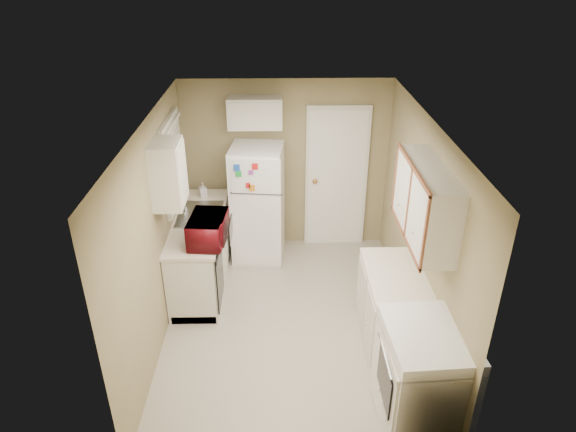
{
  "coord_description": "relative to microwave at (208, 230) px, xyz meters",
  "views": [
    {
      "loc": [
        -0.1,
        -4.7,
        3.88
      ],
      "look_at": [
        0.0,
        0.5,
        1.15
      ],
      "focal_mm": 32.0,
      "sensor_mm": 36.0,
      "label": 1
    }
  ],
  "objects": [
    {
      "name": "upper_cabinet_left",
      "position": [
        -0.35,
        -0.14,
        0.75
      ],
      "size": [
        0.3,
        0.45,
        0.7
      ],
      "primitive_type": "cube",
      "color": "silver",
      "rests_on": "wall_left"
    },
    {
      "name": "right_counter",
      "position": [
        2.0,
        -1.16,
        -0.6
      ],
      "size": [
        0.6,
        2.0,
        0.9
      ],
      "primitive_type": "cube",
      "color": "silver",
      "rests_on": "floor"
    },
    {
      "name": "wall_back",
      "position": [
        0.9,
        1.54,
        0.15
      ],
      "size": [
        2.8,
        2.8,
        0.0
      ],
      "primitive_type": "plane",
      "color": "#998C64",
      "rests_on": "floor"
    },
    {
      "name": "wall_front",
      "position": [
        0.9,
        -2.26,
        0.15
      ],
      "size": [
        2.8,
        2.8,
        0.0
      ],
      "primitive_type": "plane",
      "color": "#998C64",
      "rests_on": "floor"
    },
    {
      "name": "wall_left",
      "position": [
        -0.5,
        -0.36,
        0.15
      ],
      "size": [
        3.8,
        3.8,
        0.0
      ],
      "primitive_type": "plane",
      "color": "#998C64",
      "rests_on": "floor"
    },
    {
      "name": "stove",
      "position": [
        2.05,
        -1.74,
        -0.53
      ],
      "size": [
        0.74,
        0.89,
        1.03
      ],
      "primitive_type": "cube",
      "rotation": [
        0.0,
        0.0,
        0.06
      ],
      "color": "white",
      "rests_on": "floor"
    },
    {
      "name": "window_blinds",
      "position": [
        -0.46,
        0.69,
        0.55
      ],
      "size": [
        0.1,
        0.98,
        1.08
      ],
      "primitive_type": "cube",
      "color": "silver",
      "rests_on": "wall_left"
    },
    {
      "name": "floor",
      "position": [
        0.9,
        -0.36,
        -1.05
      ],
      "size": [
        3.8,
        3.8,
        0.0
      ],
      "primitive_type": "plane",
      "color": "beige",
      "rests_on": "ground"
    },
    {
      "name": "soap_bottle",
      "position": [
        -0.22,
        1.2,
        -0.05
      ],
      "size": [
        0.12,
        0.12,
        0.2
      ],
      "primitive_type": "imported",
      "rotation": [
        0.0,
        0.0,
        0.35
      ],
      "color": "beige",
      "rests_on": "left_counter"
    },
    {
      "name": "ceiling",
      "position": [
        0.9,
        -0.36,
        1.35
      ],
      "size": [
        3.8,
        3.8,
        0.0
      ],
      "primitive_type": "plane",
      "color": "white",
      "rests_on": "floor"
    },
    {
      "name": "dishwasher",
      "position": [
        0.09,
        -0.06,
        -0.56
      ],
      "size": [
        0.03,
        0.58,
        0.72
      ],
      "primitive_type": "cube",
      "color": "black",
      "rests_on": "floor"
    },
    {
      "name": "sink",
      "position": [
        -0.2,
        0.69,
        -0.19
      ],
      "size": [
        0.54,
        0.74,
        0.16
      ],
      "primitive_type": "cube",
      "color": "gray",
      "rests_on": "left_counter"
    },
    {
      "name": "interior_door",
      "position": [
        1.6,
        1.5,
        -0.03
      ],
      "size": [
        0.86,
        0.06,
        2.08
      ],
      "primitive_type": "cube",
      "color": "white",
      "rests_on": "floor"
    },
    {
      "name": "wall_right",
      "position": [
        2.3,
        -0.36,
        0.15
      ],
      "size": [
        3.8,
        3.8,
        0.0
      ],
      "primitive_type": "plane",
      "color": "#998C64",
      "rests_on": "floor"
    },
    {
      "name": "microwave",
      "position": [
        0.0,
        0.0,
        0.0
      ],
      "size": [
        0.6,
        0.37,
        0.38
      ],
      "primitive_type": "imported",
      "rotation": [
        0.0,
        0.0,
        1.49
      ],
      "color": "maroon",
      "rests_on": "left_counter"
    },
    {
      "name": "left_counter",
      "position": [
        -0.2,
        0.54,
        -0.6
      ],
      "size": [
        0.6,
        1.8,
        0.9
      ],
      "primitive_type": "cube",
      "color": "silver",
      "rests_on": "floor"
    },
    {
      "name": "cabinet_over_fridge",
      "position": [
        0.5,
        1.39,
        0.95
      ],
      "size": [
        0.7,
        0.3,
        0.4
      ],
      "primitive_type": "cube",
      "color": "silver",
      "rests_on": "wall_back"
    },
    {
      "name": "upper_cabinet_right",
      "position": [
        2.15,
        -0.86,
        0.75
      ],
      "size": [
        0.3,
        1.2,
        0.7
      ],
      "primitive_type": "cube",
      "color": "silver",
      "rests_on": "wall_right"
    },
    {
      "name": "refrigerator",
      "position": [
        0.51,
        1.15,
        -0.24
      ],
      "size": [
        0.73,
        0.71,
        1.62
      ],
      "primitive_type": "cube",
      "rotation": [
        0.0,
        0.0,
        -0.1
      ],
      "color": "white",
      "rests_on": "floor"
    }
  ]
}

